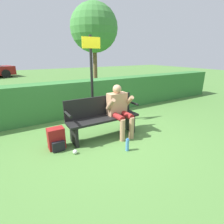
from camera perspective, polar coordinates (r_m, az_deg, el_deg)
ground_plane at (r=4.04m, az=-2.58°, el=-7.98°), size 40.00×40.00×0.00m
hedge_back at (r=5.44m, az=-11.78°, el=4.45°), size 12.00×0.60×1.03m
park_bench at (r=3.91m, az=-3.12°, el=-1.45°), size 1.64×0.42×0.90m
person_seated at (r=3.93m, az=2.38°, el=1.41°), size 0.57×0.59×1.15m
backpack at (r=3.64m, az=-17.68°, el=-8.45°), size 0.32×0.29×0.43m
water_bottle at (r=3.46m, az=5.02°, el=-10.63°), size 0.07×0.07×0.26m
signpost at (r=4.60m, az=-6.63°, el=12.35°), size 0.48×0.09×2.24m
tree at (r=10.07m, az=-5.88°, el=25.55°), size 2.46×2.46×4.29m
litter_crumple at (r=3.45m, az=-11.99°, el=-12.59°), size 0.08×0.08×0.08m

